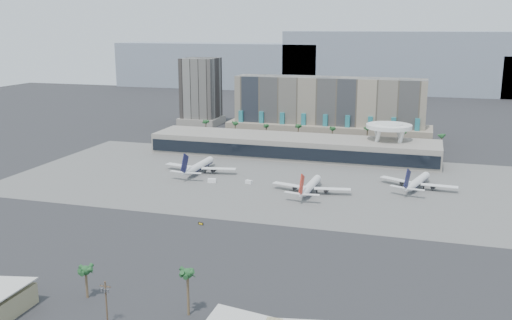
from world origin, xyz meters
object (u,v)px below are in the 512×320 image
(service_vehicle_a, at_px, (212,181))
(taxiway_sign, at_px, (201,224))
(service_vehicle_b, at_px, (249,182))
(airliner_right, at_px, (417,182))
(airliner_left, at_px, (199,166))
(airliner_centre, at_px, (310,186))
(utility_pole, at_px, (106,299))

(service_vehicle_a, xyz_separation_m, taxiway_sign, (18.00, -59.20, -0.50))
(service_vehicle_a, distance_m, service_vehicle_b, 18.55)
(airliner_right, distance_m, service_vehicle_b, 81.45)
(airliner_left, xyz_separation_m, service_vehicle_b, (31.77, -12.80, -2.75))
(service_vehicle_a, height_order, taxiway_sign, service_vehicle_a)
(airliner_centre, height_order, service_vehicle_a, airliner_centre)
(airliner_left, bearing_deg, taxiway_sign, -65.63)
(airliner_left, distance_m, service_vehicle_b, 34.37)
(utility_pole, bearing_deg, airliner_right, 64.28)
(service_vehicle_b, height_order, taxiway_sign, service_vehicle_b)
(airliner_right, height_order, taxiway_sign, airliner_right)
(airliner_left, bearing_deg, airliner_right, 2.68)
(service_vehicle_b, relative_size, taxiway_sign, 1.49)
(utility_pole, bearing_deg, service_vehicle_b, 92.08)
(utility_pole, relative_size, airliner_right, 0.31)
(airliner_centre, height_order, service_vehicle_b, airliner_centre)
(service_vehicle_a, distance_m, taxiway_sign, 61.88)
(airliner_right, bearing_deg, airliner_centre, -139.63)
(service_vehicle_a, bearing_deg, service_vehicle_b, -3.03)
(utility_pole, distance_m, airliner_right, 172.72)
(airliner_left, bearing_deg, service_vehicle_a, -48.56)
(utility_pole, relative_size, service_vehicle_b, 3.55)
(utility_pole, relative_size, taxiway_sign, 5.27)
(airliner_left, relative_size, service_vehicle_b, 12.28)
(airliner_centre, bearing_deg, airliner_left, 165.17)
(airliner_left, height_order, airliner_right, airliner_left)
(airliner_left, distance_m, airliner_right, 111.86)
(airliner_centre, bearing_deg, airliner_right, 27.37)
(airliner_right, relative_size, taxiway_sign, 16.76)
(airliner_centre, distance_m, service_vehicle_a, 50.79)
(airliner_left, xyz_separation_m, airliner_centre, (64.14, -20.10, -0.23))
(airliner_right, distance_m, service_vehicle_a, 99.99)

